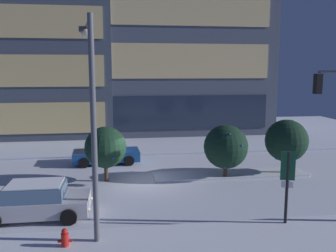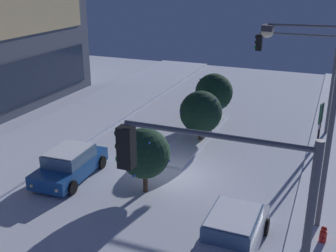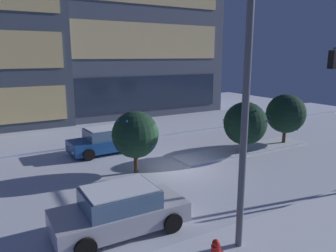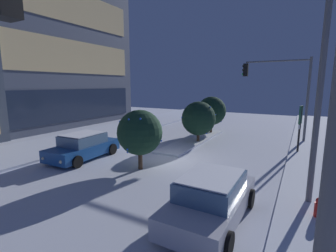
{
  "view_description": "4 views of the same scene",
  "coord_description": "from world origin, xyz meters",
  "views": [
    {
      "loc": [
        -1.18,
        -19.38,
        6.1
      ],
      "look_at": [
        1.75,
        1.65,
        2.85
      ],
      "focal_mm": 38.78,
      "sensor_mm": 36.0,
      "label": 1
    },
    {
      "loc": [
        -17.3,
        -6.98,
        9.48
      ],
      "look_at": [
        1.9,
        0.86,
        1.86
      ],
      "focal_mm": 44.76,
      "sensor_mm": 36.0,
      "label": 2
    },
    {
      "loc": [
        -8.18,
        -13.54,
        5.66
      ],
      "look_at": [
        0.11,
        0.73,
        2.07
      ],
      "focal_mm": 34.67,
      "sensor_mm": 36.0,
      "label": 3
    },
    {
      "loc": [
        -11.62,
        -6.63,
        4.3
      ],
      "look_at": [
        1.03,
        0.44,
        1.81
      ],
      "focal_mm": 25.91,
      "sensor_mm": 36.0,
      "label": 4
    }
  ],
  "objects": [
    {
      "name": "traffic_light_corner_near_right",
      "position": [
        8.75,
        -4.98,
        4.38
      ],
      "size": [
        0.32,
        4.87,
        6.25
      ],
      "rotation": [
        0.0,
        0.0,
        1.57
      ],
      "color": "#565960",
      "rests_on": "ground"
    },
    {
      "name": "decorated_tree_median",
      "position": [
        -1.89,
        0.43,
        1.92
      ],
      "size": [
        2.29,
        2.29,
        3.07
      ],
      "color": "#473323",
      "rests_on": "ground"
    },
    {
      "name": "fire_hydrant",
      "position": [
        -3.06,
        -7.34,
        0.37
      ],
      "size": [
        0.48,
        0.26,
        0.78
      ],
      "color": "red",
      "rests_on": "ground"
    },
    {
      "name": "street_lamp_arched",
      "position": [
        -2.09,
        -6.35,
        5.15
      ],
      "size": [
        0.7,
        2.8,
        7.94
      ],
      "rotation": [
        0.0,
        0.0,
        1.7
      ],
      "color": "#565960",
      "rests_on": "ground"
    },
    {
      "name": "car_near",
      "position": [
        -4.63,
        -4.31,
        0.71
      ],
      "size": [
        4.45,
        2.14,
        1.49
      ],
      "rotation": [
        0.0,
        0.0,
        -0.01
      ],
      "color": "#B7B7C1",
      "rests_on": "ground"
    },
    {
      "name": "decorated_tree_right_of_median",
      "position": [
        8.57,
        0.3,
        2.04
      ],
      "size": [
        2.56,
        2.49,
        3.28
      ],
      "color": "#473323",
      "rests_on": "ground"
    },
    {
      "name": "ground",
      "position": [
        0.0,
        0.0,
        0.0
      ],
      "size": [
        52.0,
        52.0,
        0.0
      ],
      "primitive_type": "plane",
      "color": "silver"
    },
    {
      "name": "traffic_light_corner_near_left",
      "position": [
        -9.53,
        -5.24,
        4.46
      ],
      "size": [
        0.32,
        4.49,
        6.53
      ],
      "rotation": [
        0.0,
        0.0,
        1.57
      ],
      "color": "#565960",
      "rests_on": "ground"
    },
    {
      "name": "decorated_tree_left_of_median",
      "position": [
        4.81,
        -0.02,
        1.85
      ],
      "size": [
        2.49,
        2.52,
        3.1
      ],
      "color": "#473323",
      "rests_on": "ground"
    },
    {
      "name": "parking_info_sign",
      "position": [
        5.29,
        -6.56,
        1.93
      ],
      "size": [
        0.55,
        0.2,
        3.02
      ],
      "rotation": [
        0.0,
        0.0,
        1.31
      ],
      "color": "black",
      "rests_on": "ground"
    },
    {
      "name": "curb_strip_far",
      "position": [
        0.0,
        8.69,
        0.07
      ],
      "size": [
        52.0,
        5.2,
        0.14
      ],
      "primitive_type": "cube",
      "color": "silver",
      "rests_on": "ground"
    },
    {
      "name": "median_strip",
      "position": [
        5.26,
        0.51,
        0.07
      ],
      "size": [
        9.0,
        1.8,
        0.14
      ],
      "primitive_type": "cube",
      "color": "silver",
      "rests_on": "ground"
    },
    {
      "name": "car_far",
      "position": [
        -1.99,
        4.44,
        0.71
      ],
      "size": [
        4.48,
        2.31,
        1.49
      ],
      "rotation": [
        0.0,
        0.0,
        3.19
      ],
      "color": "#19478C",
      "rests_on": "ground"
    }
  ]
}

